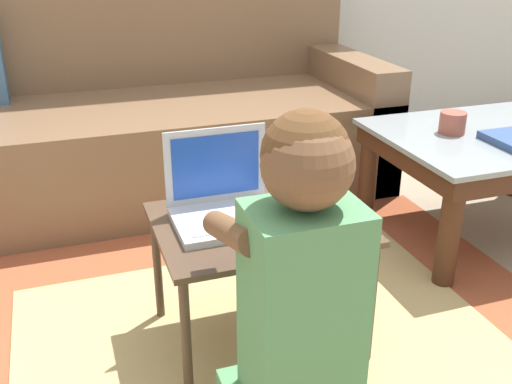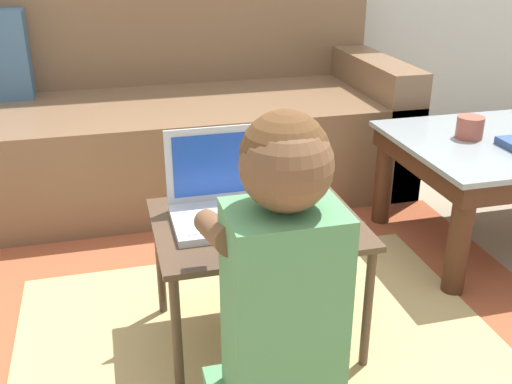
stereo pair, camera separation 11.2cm
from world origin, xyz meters
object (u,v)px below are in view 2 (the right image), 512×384
laptop_desk (257,235)px  cup_on_table (470,127)px  laptop (224,205)px  person_seated (282,321)px  couch (152,119)px  computer_mouse (298,213)px

laptop_desk → cup_on_table: bearing=23.7°
laptop_desk → laptop: laptop is taller
laptop_desk → person_seated: bearing=-97.9°
couch → laptop: size_ratio=7.65×
couch → computer_mouse: size_ratio=20.56×
person_seated → cup_on_table: (0.91, 0.80, 0.08)m
couch → cup_on_table: bearing=-39.6°
couch → laptop_desk: bearing=-82.6°
couch → computer_mouse: couch is taller
couch → cup_on_table: (1.01, -0.84, 0.14)m
laptop → cup_on_table: size_ratio=2.99×
laptop → person_seated: (0.02, -0.46, -0.04)m
computer_mouse → cup_on_table: cup_on_table is taller
laptop_desk → person_seated: size_ratio=0.68×
person_seated → cup_on_table: 1.22m
laptop_desk → laptop: 0.12m
laptop → person_seated: 0.46m
laptop_desk → cup_on_table: size_ratio=5.81×
laptop_desk → laptop: size_ratio=1.94×
person_seated → cup_on_table: person_seated is taller
laptop_desk → computer_mouse: size_ratio=5.22×
computer_mouse → person_seated: bearing=-112.2°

